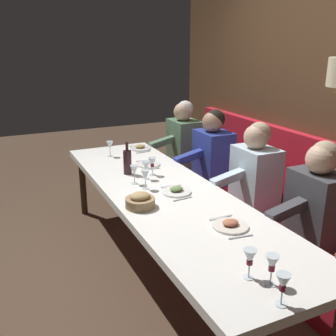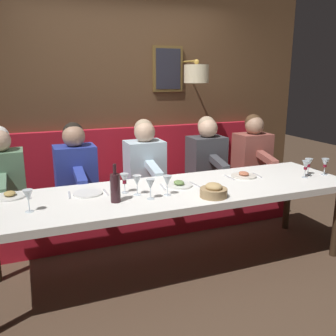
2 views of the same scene
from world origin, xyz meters
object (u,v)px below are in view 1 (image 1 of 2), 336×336
wine_glass_5 (250,258)px  diner_middle (255,169)px  diner_farthest (183,136)px  wine_bottle (127,162)px  dining_table (166,199)px  wine_glass_4 (145,176)px  wine_glass_1 (146,166)px  wine_glass_0 (152,163)px  diner_near (318,198)px  wine_glass_7 (134,171)px  wine_glass_2 (272,264)px  wine_glass_6 (283,283)px  diner_far (213,149)px  bread_bowl (140,201)px  wine_glass_3 (110,146)px

wine_glass_5 → diner_middle: bearing=51.8°
diner_farthest → wine_bottle: bearing=-140.4°
diner_middle → diner_farthest: (0.00, 1.40, 0.00)m
dining_table → wine_glass_4: 0.25m
diner_middle → wine_glass_1: bearing=158.0°
diner_farthest → wine_glass_0: size_ratio=4.82×
dining_table → wine_glass_0: (0.07, 0.44, 0.17)m
diner_near → wine_glass_7: bearing=135.1°
wine_glass_2 → diner_near: bearing=33.6°
wine_glass_2 → diner_farthest: bearing=71.3°
wine_glass_7 → wine_glass_6: bearing=-88.5°
wine_glass_2 → wine_glass_5: (-0.06, 0.09, 0.00)m
wine_glass_7 → wine_bottle: (0.03, 0.27, -0.00)m
wine_glass_0 → wine_glass_7: bearing=-147.2°
wine_glass_5 → wine_glass_6: (0.00, -0.24, -0.00)m
diner_far → diner_farthest: size_ratio=1.00×
wine_glass_6 → wine_glass_7: 1.81m
wine_glass_1 → wine_glass_2: same height
diner_middle → wine_glass_5: 1.61m
diner_farthest → wine_glass_4: (-1.00, -1.26, 0.04)m
diner_farthest → wine_glass_0: (-0.81, -0.96, 0.04)m
diner_farthest → dining_table: bearing=-122.2°
dining_table → diner_near: diner_near is taller
diner_far → wine_glass_1: bearing=-158.1°
wine_glass_5 → wine_glass_6: 0.24m
diner_near → wine_glass_7: (-1.04, 1.04, 0.04)m
wine_bottle → bread_bowl: (-0.17, -0.76, -0.07)m
wine_glass_1 → wine_glass_6: same height
diner_far → wine_glass_6: bearing=-113.9°
diner_near → wine_glass_4: size_ratio=4.82×
bread_bowl → wine_glass_6: bearing=-82.1°
wine_glass_2 → wine_glass_6: bearing=-111.9°
diner_far → wine_glass_4: 1.16m
diner_near → wine_glass_7: 1.47m
diner_far → wine_glass_3: (-0.98, 0.46, 0.04)m
diner_far → wine_glass_7: size_ratio=4.82×
diner_far → wine_glass_4: diner_far is taller
wine_glass_1 → wine_glass_6: bearing=-92.7°
diner_farthest → bread_bowl: 1.98m
wine_glass_1 → wine_glass_4: 0.24m
wine_glass_3 → diner_far: bearing=-25.1°
wine_glass_6 → wine_glass_0: bearing=84.7°
diner_far → wine_glass_4: (-1.00, -0.59, 0.04)m
wine_glass_5 → bread_bowl: size_ratio=0.75×
diner_middle → diner_far: bearing=90.0°
wine_glass_0 → wine_glass_6: 1.96m
wine_glass_2 → wine_glass_7: bearing=93.7°
diner_far → wine_glass_5: diner_far is taller
wine_glass_6 → wine_bottle: (-0.01, 2.08, 0.00)m
wine_glass_2 → wine_glass_6: same height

